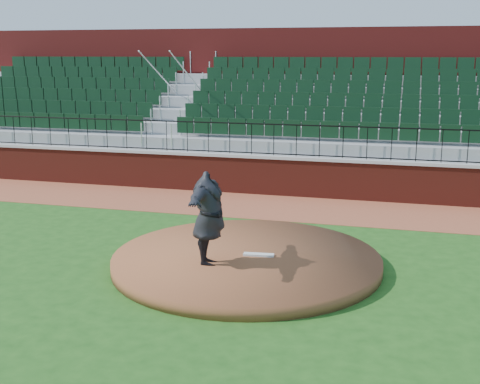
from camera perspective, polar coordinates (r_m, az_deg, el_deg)
name	(u,v)px	position (r m, az deg, el deg)	size (l,w,h in m)	color
ground	(222,264)	(13.68, -1.66, -6.66)	(90.00, 90.00, 0.00)	#1D4D16
warning_track	(274,206)	(18.70, 3.14, -1.33)	(34.00, 3.20, 0.01)	brown
field_wall	(284,177)	(20.10, 4.12, 1.38)	(34.00, 0.35, 1.20)	maroon
wall_cap	(285,157)	(19.98, 4.15, 3.21)	(34.00, 0.45, 0.10)	#B7B7B7
wall_railing	(285,140)	(19.90, 4.17, 4.77)	(34.00, 0.05, 1.00)	black
seating_stands	(300,116)	(22.50, 5.54, 6.95)	(34.00, 5.10, 4.60)	gray
concourse_wall	(312,98)	(25.22, 6.66, 8.56)	(34.00, 0.50, 5.50)	maroon
pitchers_mound	(246,260)	(13.52, 0.59, -6.33)	(5.81, 5.81, 0.25)	brown
pitching_rubber	(259,255)	(13.44, 1.73, -5.80)	(0.66, 0.17, 0.04)	silver
pitcher	(208,218)	(12.67, -2.93, -2.42)	(2.41, 0.66, 1.96)	black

